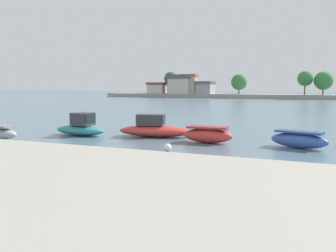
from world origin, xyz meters
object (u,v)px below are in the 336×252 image
moored_boat_4 (155,129)px  moored_boat_6 (299,140)px  mooring_buoy_3 (168,147)px  moored_boat_3 (81,127)px  moored_boat_5 (208,135)px  mooring_buoy_0 (77,126)px  mooring_buoy_2 (227,129)px

moored_boat_4 → moored_boat_6: moored_boat_4 is taller
mooring_buoy_3 → moored_boat_6: bearing=30.4°
moored_boat_3 → mooring_buoy_3: 9.12m
moored_boat_3 → moored_boat_5: size_ratio=1.30×
moored_boat_3 → moored_boat_4: moored_boat_3 is taller
mooring_buoy_3 → mooring_buoy_0: bearing=148.0°
moored_boat_4 → mooring_buoy_3: moored_boat_4 is taller
moored_boat_3 → moored_boat_5: 9.61m
moored_boat_5 → mooring_buoy_0: (-12.56, 3.31, -0.31)m
mooring_buoy_0 → mooring_buoy_3: bearing=-32.0°
mooring_buoy_0 → mooring_buoy_2: mooring_buoy_0 is taller
moored_boat_6 → mooring_buoy_0: bearing=-173.5°
moored_boat_5 → moored_boat_6: 5.51m
moored_boat_5 → mooring_buoy_3: 3.97m
moored_boat_4 → mooring_buoy_3: 5.87m
moored_boat_6 → mooring_buoy_3: (-6.72, -3.95, -0.27)m
moored_boat_4 → moored_boat_3: bearing=-175.0°
moored_boat_3 → moored_boat_5: bearing=4.0°
moored_boat_3 → moored_boat_6: bearing=4.2°
mooring_buoy_0 → mooring_buoy_3: mooring_buoy_3 is taller
moored_boat_4 → mooring_buoy_2: (3.91, 5.71, -0.42)m
moored_boat_5 → mooring_buoy_3: (-1.21, -3.77, -0.29)m
mooring_buoy_3 → mooring_buoy_2: bearing=85.6°
mooring_buoy_0 → mooring_buoy_2: bearing=16.5°
moored_boat_5 → moored_boat_6: moored_boat_5 is taller
mooring_buoy_2 → mooring_buoy_3: mooring_buoy_3 is taller
moored_boat_3 → moored_boat_6: size_ratio=1.20×
moored_boat_3 → mooring_buoy_2: (9.23, 7.15, -0.46)m
mooring_buoy_2 → mooring_buoy_3: bearing=-94.4°
moored_boat_5 → moored_boat_6: (5.51, 0.18, -0.02)m
moored_boat_3 → moored_boat_5: moored_boat_3 is taller
moored_boat_4 → mooring_buoy_0: 8.54m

